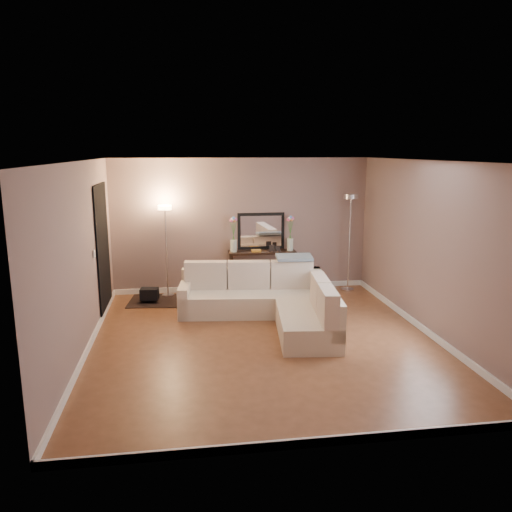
{
  "coord_description": "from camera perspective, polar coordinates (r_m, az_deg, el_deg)",
  "views": [
    {
      "loc": [
        -1.12,
        -6.84,
        2.75
      ],
      "look_at": [
        0.0,
        0.8,
        1.1
      ],
      "focal_mm": 35.0,
      "sensor_mm": 36.0,
      "label": 1
    }
  ],
  "objects": [
    {
      "name": "doorway",
      "position": [
        8.8,
        -17.08,
        0.72
      ],
      "size": [
        0.02,
        1.2,
        2.2
      ],
      "primitive_type": "cube",
      "color": "black",
      "rests_on": "ground"
    },
    {
      "name": "floor_lamp_unlit",
      "position": [
        9.87,
        10.71,
        3.71
      ],
      "size": [
        0.3,
        0.3,
        1.91
      ],
      "color": "silver",
      "rests_on": "floor"
    },
    {
      "name": "baseboard_right",
      "position": [
        8.19,
        18.51,
        -7.84
      ],
      "size": [
        0.03,
        5.5,
        0.1
      ],
      "primitive_type": "cube",
      "color": "white",
      "rests_on": "ground"
    },
    {
      "name": "wall_left",
      "position": [
        7.13,
        -19.4,
        -0.37
      ],
      "size": [
        0.02,
        5.5,
        2.6
      ],
      "primitive_type": "cube",
      "color": "gray",
      "rests_on": "ground"
    },
    {
      "name": "baseboard_front",
      "position": [
        5.04,
        6.24,
        -20.42
      ],
      "size": [
        5.0,
        0.03,
        0.1
      ],
      "primitive_type": "cube",
      "color": "white",
      "rests_on": "ground"
    },
    {
      "name": "floor_lamp_lit",
      "position": [
        9.47,
        -10.28,
        2.63
      ],
      "size": [
        0.27,
        0.27,
        1.74
      ],
      "color": "silver",
      "rests_on": "floor"
    },
    {
      "name": "wall_front",
      "position": [
        4.47,
        6.69,
        -6.94
      ],
      "size": [
        5.0,
        0.02,
        2.6
      ],
      "primitive_type": "cube",
      "color": "gray",
      "rests_on": "ground"
    },
    {
      "name": "switch_plate",
      "position": [
        7.96,
        -18.01,
        0.24
      ],
      "size": [
        0.02,
        0.08,
        0.12
      ],
      "primitive_type": "cube",
      "color": "white",
      "rests_on": "ground"
    },
    {
      "name": "ceiling",
      "position": [
        6.93,
        0.98,
        10.87
      ],
      "size": [
        5.0,
        5.5,
        0.01
      ],
      "primitive_type": "cube",
      "color": "white",
      "rests_on": "ground"
    },
    {
      "name": "leaning_mirror",
      "position": [
        9.84,
        0.56,
        2.87
      ],
      "size": [
        0.93,
        0.06,
        0.73
      ],
      "color": "black",
      "rests_on": "console_table"
    },
    {
      "name": "floor",
      "position": [
        7.46,
        0.91,
        -9.62
      ],
      "size": [
        5.0,
        5.5,
        0.01
      ],
      "primitive_type": "cube",
      "color": "brown",
      "rests_on": "ground"
    },
    {
      "name": "black_bag",
      "position": [
        9.34,
        -12.08,
        -4.26
      ],
      "size": [
        0.34,
        0.26,
        0.21
      ],
      "primitive_type": "cube",
      "rotation": [
        0.0,
        0.0,
        -0.11
      ],
      "color": "black",
      "rests_on": "charcoal_rug"
    },
    {
      "name": "flower_vase_right",
      "position": [
        9.78,
        3.93,
        2.32
      ],
      "size": [
        0.15,
        0.12,
        0.69
      ],
      "color": "silver",
      "rests_on": "console_table"
    },
    {
      "name": "table_decor",
      "position": [
        9.7,
        0.71,
        0.7
      ],
      "size": [
        0.56,
        0.12,
        0.13
      ],
      "color": "orange",
      "rests_on": "console_table"
    },
    {
      "name": "console_table",
      "position": [
        9.8,
        0.22,
        -1.47
      ],
      "size": [
        1.32,
        0.37,
        0.81
      ],
      "color": "black",
      "rests_on": "floor"
    },
    {
      "name": "sectional_sofa",
      "position": [
        8.22,
        1.81,
        -5.15
      ],
      "size": [
        2.52,
        2.6,
        0.86
      ],
      "color": "beige",
      "rests_on": "floor"
    },
    {
      "name": "flower_vase_left",
      "position": [
        9.62,
        -2.58,
        2.17
      ],
      "size": [
        0.15,
        0.12,
        0.69
      ],
      "color": "silver",
      "rests_on": "console_table"
    },
    {
      "name": "wall_right",
      "position": [
        7.88,
        19.27,
        0.77
      ],
      "size": [
        0.02,
        5.5,
        2.6
      ],
      "primitive_type": "cube",
      "color": "gray",
      "rests_on": "ground"
    },
    {
      "name": "baseboard_left",
      "position": [
        7.48,
        -18.54,
        -9.76
      ],
      "size": [
        0.03,
        5.5,
        0.1
      ],
      "primitive_type": "cube",
      "color": "white",
      "rests_on": "ground"
    },
    {
      "name": "throw_blanket",
      "position": [
        8.68,
        4.39,
        -0.14
      ],
      "size": [
        0.64,
        0.4,
        0.08
      ],
      "primitive_type": "cube",
      "rotation": [
        0.1,
        0.0,
        -0.06
      ],
      "color": "gray",
      "rests_on": "sectional_sofa"
    },
    {
      "name": "baseboard_back",
      "position": [
        10.01,
        -1.61,
        -3.59
      ],
      "size": [
        5.0,
        0.03,
        0.1
      ],
      "primitive_type": "cube",
      "color": "white",
      "rests_on": "ground"
    },
    {
      "name": "wall_back",
      "position": [
        9.77,
        -1.67,
        3.53
      ],
      "size": [
        5.0,
        0.02,
        2.6
      ],
      "primitive_type": "cube",
      "color": "gray",
      "rests_on": "ground"
    },
    {
      "name": "charcoal_rug",
      "position": [
        9.44,
        -10.84,
        -5.05
      ],
      "size": [
        1.22,
        0.97,
        0.02
      ],
      "primitive_type": "cube",
      "rotation": [
        0.0,
        0.0,
        -0.11
      ],
      "color": "black",
      "rests_on": "floor"
    }
  ]
}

